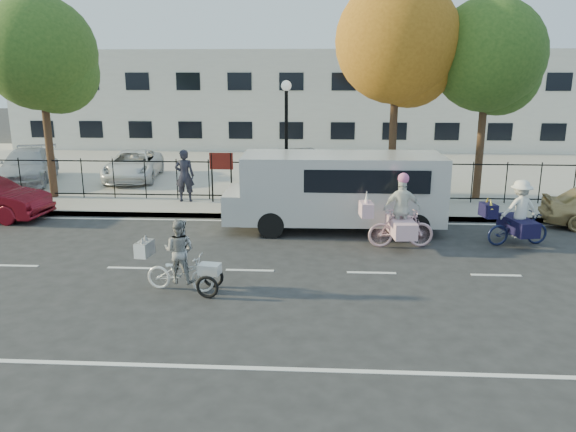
# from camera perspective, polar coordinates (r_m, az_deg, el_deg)

# --- Properties ---
(ground) EXTENTS (120.00, 120.00, 0.00)m
(ground) POSITION_cam_1_polar(r_m,az_deg,el_deg) (14.00, -3.90, -5.55)
(ground) COLOR #333334
(road_markings) EXTENTS (60.00, 9.52, 0.01)m
(road_markings) POSITION_cam_1_polar(r_m,az_deg,el_deg) (14.00, -3.90, -5.53)
(road_markings) COLOR silver
(road_markings) RESTS_ON ground
(curb) EXTENTS (60.00, 0.10, 0.15)m
(curb) POSITION_cam_1_polar(r_m,az_deg,el_deg) (18.77, -2.01, -0.04)
(curb) COLOR #A8A399
(curb) RESTS_ON ground
(sidewalk) EXTENTS (60.00, 2.20, 0.15)m
(sidewalk) POSITION_cam_1_polar(r_m,az_deg,el_deg) (19.79, -1.73, 0.72)
(sidewalk) COLOR #A8A399
(sidewalk) RESTS_ON ground
(parking_lot) EXTENTS (60.00, 15.60, 0.15)m
(parking_lot) POSITION_cam_1_polar(r_m,az_deg,el_deg) (28.49, -0.18, 5.00)
(parking_lot) COLOR #A8A399
(parking_lot) RESTS_ON ground
(iron_fence) EXTENTS (58.00, 0.06, 1.50)m
(iron_fence) POSITION_cam_1_polar(r_m,az_deg,el_deg) (20.68, -1.49, 3.67)
(iron_fence) COLOR black
(iron_fence) RESTS_ON sidewalk
(building) EXTENTS (34.00, 10.00, 6.00)m
(building) POSITION_cam_1_polar(r_m,az_deg,el_deg) (38.12, 0.74, 11.84)
(building) COLOR silver
(building) RESTS_ON ground
(lamppost) EXTENTS (0.36, 0.36, 4.33)m
(lamppost) POSITION_cam_1_polar(r_m,az_deg,el_deg) (19.95, -0.17, 9.69)
(lamppost) COLOR black
(lamppost) RESTS_ON sidewalk
(street_sign) EXTENTS (0.85, 0.06, 1.80)m
(street_sign) POSITION_cam_1_polar(r_m,az_deg,el_deg) (20.44, -6.79, 4.91)
(street_sign) COLOR black
(street_sign) RESTS_ON sidewalk
(zebra_trike) EXTENTS (1.95, 0.90, 1.66)m
(zebra_trike) POSITION_cam_1_polar(r_m,az_deg,el_deg) (12.77, -10.90, -4.73)
(zebra_trike) COLOR white
(zebra_trike) RESTS_ON ground
(unicorn_bike) EXTENTS (2.11, 1.48, 2.11)m
(unicorn_bike) POSITION_cam_1_polar(r_m,az_deg,el_deg) (15.86, 11.31, -0.42)
(unicorn_bike) COLOR beige
(unicorn_bike) RESTS_ON ground
(bull_bike) EXTENTS (2.07, 1.44, 1.87)m
(bull_bike) POSITION_cam_1_polar(r_m,az_deg,el_deg) (17.06, 22.30, -0.31)
(bull_bike) COLOR #101737
(bull_bike) RESTS_ON ground
(white_van) EXTENTS (6.64, 2.35, 2.35)m
(white_van) POSITION_cam_1_polar(r_m,az_deg,el_deg) (17.30, 5.10, 2.80)
(white_van) COLOR silver
(white_van) RESTS_ON ground
(pedestrian) EXTENTS (0.72, 0.49, 1.92)m
(pedestrian) POSITION_cam_1_polar(r_m,az_deg,el_deg) (20.77, -10.46, 4.06)
(pedestrian) COLOR black
(pedestrian) RESTS_ON sidewalk
(lot_car_a) EXTENTS (3.24, 5.19, 1.40)m
(lot_car_a) POSITION_cam_1_polar(r_m,az_deg,el_deg) (26.49, -24.94, 4.62)
(lot_car_a) COLOR #B3B4BB
(lot_car_a) RESTS_ON parking_lot
(lot_car_b) EXTENTS (2.67, 4.78, 1.26)m
(lot_car_b) POSITION_cam_1_polar(r_m,az_deg,el_deg) (25.64, -15.43, 5.00)
(lot_car_b) COLOR white
(lot_car_b) RESTS_ON parking_lot
(lot_car_c) EXTENTS (2.76, 4.50, 1.40)m
(lot_car_c) POSITION_cam_1_polar(r_m,az_deg,el_deg) (23.90, 1.22, 5.03)
(lot_car_c) COLOR #4C4F54
(lot_car_c) RESTS_ON parking_lot
(tree_west) EXTENTS (4.06, 4.06, 7.44)m
(tree_west) POSITION_cam_1_polar(r_m,az_deg,el_deg) (22.70, -23.49, 14.41)
(tree_west) COLOR #442D1D
(tree_west) RESTS_ON ground
(tree_mid) EXTENTS (4.35, 4.35, 7.98)m
(tree_mid) POSITION_cam_1_polar(r_m,az_deg,el_deg) (20.99, 11.39, 16.42)
(tree_mid) COLOR #442D1D
(tree_mid) RESTS_ON ground
(tree_east) EXTENTS (4.01, 4.01, 7.34)m
(tree_east) POSITION_cam_1_polar(r_m,az_deg,el_deg) (21.87, 19.93, 14.60)
(tree_east) COLOR #442D1D
(tree_east) RESTS_ON ground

